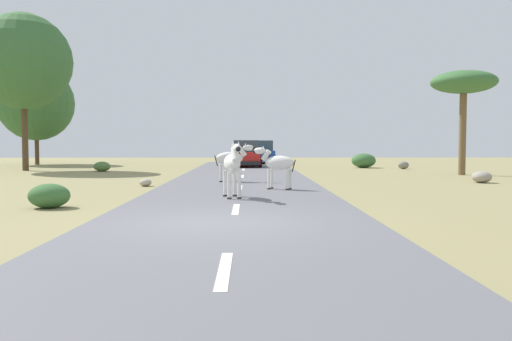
{
  "coord_description": "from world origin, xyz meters",
  "views": [
    {
      "loc": [
        0.66,
        -10.59,
        1.69
      ],
      "look_at": [
        0.91,
        7.17,
        0.71
      ],
      "focal_mm": 36.54,
      "sensor_mm": 36.0,
      "label": 1
    }
  ],
  "objects_px": {
    "tree_1": "(464,84)",
    "rock_0": "(403,165)",
    "bush_3": "(102,167)",
    "zebra_3": "(277,163)",
    "bush_0": "(364,161)",
    "rock_2": "(482,177)",
    "car_0": "(261,153)",
    "rock_1": "(145,182)",
    "zebra_1": "(232,159)",
    "zebra_0": "(233,164)",
    "bush_2": "(49,196)",
    "tree_0": "(36,103)",
    "tree_2": "(23,62)",
    "car_1": "(246,154)"
  },
  "relations": [
    {
      "from": "bush_0",
      "to": "rock_1",
      "type": "distance_m",
      "value": 18.0
    },
    {
      "from": "bush_3",
      "to": "rock_0",
      "type": "distance_m",
      "value": 18.17
    },
    {
      "from": "zebra_3",
      "to": "rock_0",
      "type": "bearing_deg",
      "value": -6.66
    },
    {
      "from": "car_1",
      "to": "bush_3",
      "type": "height_order",
      "value": "car_1"
    },
    {
      "from": "zebra_3",
      "to": "bush_3",
      "type": "xyz_separation_m",
      "value": [
        -9.33,
        11.76,
        -0.67
      ]
    },
    {
      "from": "tree_0",
      "to": "tree_2",
      "type": "height_order",
      "value": "tree_2"
    },
    {
      "from": "tree_1",
      "to": "rock_0",
      "type": "bearing_deg",
      "value": 102.05
    },
    {
      "from": "zebra_1",
      "to": "bush_3",
      "type": "relative_size",
      "value": 1.79
    },
    {
      "from": "rock_0",
      "to": "tree_2",
      "type": "bearing_deg",
      "value": -175.95
    },
    {
      "from": "zebra_3",
      "to": "tree_1",
      "type": "relative_size",
      "value": 0.29
    },
    {
      "from": "zebra_0",
      "to": "tree_0",
      "type": "height_order",
      "value": "tree_0"
    },
    {
      "from": "tree_1",
      "to": "bush_2",
      "type": "distance_m",
      "value": 21.1
    },
    {
      "from": "tree_2",
      "to": "bush_2",
      "type": "bearing_deg",
      "value": -65.27
    },
    {
      "from": "zebra_3",
      "to": "bush_0",
      "type": "height_order",
      "value": "zebra_3"
    },
    {
      "from": "rock_1",
      "to": "zebra_0",
      "type": "bearing_deg",
      "value": -53.32
    },
    {
      "from": "car_0",
      "to": "zebra_1",
      "type": "bearing_deg",
      "value": -98.85
    },
    {
      "from": "zebra_3",
      "to": "rock_2",
      "type": "height_order",
      "value": "zebra_3"
    },
    {
      "from": "car_0",
      "to": "tree_1",
      "type": "height_order",
      "value": "tree_1"
    },
    {
      "from": "zebra_1",
      "to": "tree_1",
      "type": "height_order",
      "value": "tree_1"
    },
    {
      "from": "car_0",
      "to": "rock_1",
      "type": "relative_size",
      "value": 8.87
    },
    {
      "from": "zebra_3",
      "to": "bush_0",
      "type": "xyz_separation_m",
      "value": [
        6.5,
        15.79,
        -0.48
      ]
    },
    {
      "from": "bush_0",
      "to": "rock_1",
      "type": "height_order",
      "value": "bush_0"
    },
    {
      "from": "tree_1",
      "to": "bush_3",
      "type": "bearing_deg",
      "value": 170.29
    },
    {
      "from": "rock_2",
      "to": "zebra_0",
      "type": "bearing_deg",
      "value": -148.79
    },
    {
      "from": "tree_1",
      "to": "zebra_0",
      "type": "bearing_deg",
      "value": -135.3
    },
    {
      "from": "tree_2",
      "to": "car_0",
      "type": "bearing_deg",
      "value": 33.92
    },
    {
      "from": "zebra_3",
      "to": "bush_3",
      "type": "height_order",
      "value": "zebra_3"
    },
    {
      "from": "bush_2",
      "to": "tree_0",
      "type": "bearing_deg",
      "value": 112.59
    },
    {
      "from": "zebra_3",
      "to": "rock_1",
      "type": "height_order",
      "value": "zebra_3"
    },
    {
      "from": "tree_0",
      "to": "bush_3",
      "type": "height_order",
      "value": "tree_0"
    },
    {
      "from": "zebra_1",
      "to": "tree_1",
      "type": "bearing_deg",
      "value": 110.72
    },
    {
      "from": "zebra_0",
      "to": "bush_3",
      "type": "relative_size",
      "value": 1.85
    },
    {
      "from": "bush_2",
      "to": "bush_3",
      "type": "xyz_separation_m",
      "value": [
        -3.25,
        16.37,
        -0.03
      ]
    },
    {
      "from": "bush_2",
      "to": "rock_0",
      "type": "distance_m",
      "value": 23.99
    },
    {
      "from": "rock_2",
      "to": "car_0",
      "type": "bearing_deg",
      "value": 114.83
    },
    {
      "from": "zebra_3",
      "to": "bush_2",
      "type": "bearing_deg",
      "value": 151.72
    },
    {
      "from": "zebra_3",
      "to": "rock_2",
      "type": "distance_m",
      "value": 9.27
    },
    {
      "from": "zebra_1",
      "to": "rock_0",
      "type": "xyz_separation_m",
      "value": [
        10.34,
        10.89,
        -0.75
      ]
    },
    {
      "from": "tree_2",
      "to": "rock_1",
      "type": "distance_m",
      "value": 15.47
    },
    {
      "from": "car_1",
      "to": "bush_0",
      "type": "height_order",
      "value": "car_1"
    },
    {
      "from": "car_0",
      "to": "zebra_0",
      "type": "bearing_deg",
      "value": -97.11
    },
    {
      "from": "bush_2",
      "to": "rock_2",
      "type": "relative_size",
      "value": 1.32
    },
    {
      "from": "zebra_1",
      "to": "tree_1",
      "type": "distance_m",
      "value": 13.14
    },
    {
      "from": "rock_0",
      "to": "rock_2",
      "type": "height_order",
      "value": "rock_2"
    },
    {
      "from": "bush_0",
      "to": "rock_0",
      "type": "distance_m",
      "value": 2.63
    },
    {
      "from": "tree_1",
      "to": "rock_0",
      "type": "height_order",
      "value": "tree_1"
    },
    {
      "from": "car_1",
      "to": "tree_0",
      "type": "bearing_deg",
      "value": -14.6
    },
    {
      "from": "tree_2",
      "to": "rock_1",
      "type": "height_order",
      "value": "tree_2"
    },
    {
      "from": "tree_1",
      "to": "bush_3",
      "type": "height_order",
      "value": "tree_1"
    },
    {
      "from": "rock_1",
      "to": "rock_2",
      "type": "xyz_separation_m",
      "value": [
        13.53,
        1.45,
        0.1
      ]
    }
  ]
}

